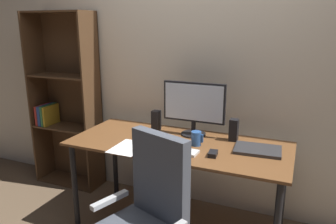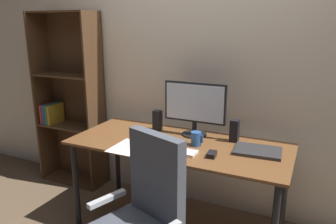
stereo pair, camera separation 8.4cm
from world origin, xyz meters
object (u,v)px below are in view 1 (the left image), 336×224
object	(u,v)px
bookshelf	(66,102)
coffee_mug	(196,138)
mouse	(213,154)
laptop	(258,150)
monitor	(194,105)
speaker_right	(234,130)
keyboard	(178,150)
desk	(178,153)
speaker_left	(156,120)

from	to	relation	value
bookshelf	coffee_mug	bearing A→B (deg)	-13.36
mouse	laptop	xyz separation A→B (m)	(0.27, 0.21, -0.01)
monitor	laptop	bearing A→B (deg)	-16.62
mouse	speaker_right	world-z (taller)	speaker_right
mouse	bookshelf	xyz separation A→B (m)	(-1.66, 0.51, 0.09)
speaker_right	keyboard	bearing A→B (deg)	-129.46
desk	coffee_mug	size ratio (longest dim) A/B	15.57
keyboard	desk	bearing A→B (deg)	111.88
laptop	bookshelf	bearing A→B (deg)	167.29
keyboard	mouse	world-z (taller)	mouse
speaker_right	desk	bearing A→B (deg)	-150.80
monitor	laptop	world-z (taller)	monitor
laptop	keyboard	bearing A→B (deg)	-160.06
coffee_mug	speaker_right	distance (m)	0.31
laptop	speaker_right	world-z (taller)	speaker_right
laptop	mouse	bearing A→B (deg)	-146.28
coffee_mug	laptop	world-z (taller)	coffee_mug
desk	speaker_left	size ratio (longest dim) A/B	9.70
monitor	coffee_mug	xyz separation A→B (m)	(0.10, -0.21, -0.19)
desk	speaker_right	world-z (taller)	speaker_right
speaker_left	laptop	bearing A→B (deg)	-9.96
speaker_left	speaker_right	bearing A→B (deg)	0.00
speaker_right	laptop	bearing A→B (deg)	-36.40
desk	keyboard	distance (m)	0.20
monitor	speaker_right	size ratio (longest dim) A/B	2.97
bookshelf	speaker_left	bearing A→B (deg)	-7.92
desk	speaker_left	world-z (taller)	speaker_left
desk	mouse	size ratio (longest dim) A/B	17.17
speaker_left	coffee_mug	bearing A→B (deg)	-25.98
speaker_left	speaker_right	xyz separation A→B (m)	(0.65, 0.00, 0.00)
desk	monitor	bearing A→B (deg)	78.27
monitor	mouse	world-z (taller)	monitor
desk	bookshelf	distance (m)	1.41
coffee_mug	laptop	distance (m)	0.44
laptop	speaker_left	bearing A→B (deg)	166.16
keyboard	mouse	xyz separation A→B (m)	(0.25, 0.02, 0.01)
mouse	desk	bearing A→B (deg)	149.03
monitor	coffee_mug	world-z (taller)	monitor
coffee_mug	keyboard	bearing A→B (deg)	-114.81
desk	laptop	size ratio (longest dim) A/B	5.15
desk	keyboard	size ratio (longest dim) A/B	5.68
coffee_mug	speaker_right	bearing A→B (deg)	41.61
mouse	speaker_right	distance (m)	0.37
monitor	mouse	distance (m)	0.50
mouse	coffee_mug	size ratio (longest dim) A/B	0.91
speaker_right	bookshelf	world-z (taller)	bookshelf
monitor	laptop	size ratio (longest dim) A/B	1.58
mouse	bookshelf	world-z (taller)	bookshelf
speaker_right	bookshelf	bearing A→B (deg)	175.06
keyboard	coffee_mug	size ratio (longest dim) A/B	2.74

